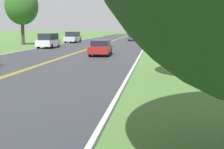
# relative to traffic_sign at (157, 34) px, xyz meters

# --- Properties ---
(traffic_sign) EXTENTS (0.60, 0.10, 2.78)m
(traffic_sign) POSITION_rel_traffic_sign_xyz_m (0.00, 0.00, 0.00)
(traffic_sign) COLOR gray
(traffic_sign) RESTS_ON ground
(utility_pole_midground) EXTENTS (1.80, 0.24, 9.15)m
(utility_pole_midground) POSITION_rel_traffic_sign_xyz_m (1.35, -3.46, 2.63)
(utility_pole_midground) COLOR brown
(utility_pole_midground) RESTS_ON ground
(tree_left_verge) EXTENTS (5.75, 5.75, 8.35)m
(tree_left_verge) POSITION_rel_traffic_sign_xyz_m (4.24, 33.46, 2.93)
(tree_left_verge) COLOR #473828
(tree_left_verge) RESTS_ON ground
(tree_far_back) EXTENTS (4.99, 4.99, 8.76)m
(tree_far_back) POSITION_rel_traffic_sign_xyz_m (-20.42, 17.19, 3.76)
(tree_far_back) COLOR #473828
(tree_far_back) RESTS_ON ground
(car_red_sedan_mid_near) EXTENTS (2.08, 4.39, 1.48)m
(car_red_sedan_mid_near) POSITION_rel_traffic_sign_xyz_m (-5.42, 1.14, -1.34)
(car_red_sedan_mid_near) COLOR black
(car_red_sedan_mid_near) RESTS_ON ground
(car_white_suv_mid_far) EXTENTS (1.96, 4.56, 1.90)m
(car_white_suv_mid_far) POSITION_rel_traffic_sign_xyz_m (-14.01, 10.59, -1.12)
(car_white_suv_mid_far) COLOR black
(car_white_suv_mid_far) RESTS_ON ground
(car_silver_suv_receding) EXTENTS (2.04, 4.80, 1.88)m
(car_silver_suv_receding) POSITION_rel_traffic_sign_xyz_m (-14.46, 24.42, -1.12)
(car_silver_suv_receding) COLOR black
(car_silver_suv_receding) RESTS_ON ground
(car_dark_grey_hatchback_distant) EXTENTS (1.95, 4.19, 1.27)m
(car_dark_grey_hatchback_distant) POSITION_rel_traffic_sign_xyz_m (-4.52, 33.30, -1.40)
(car_dark_grey_hatchback_distant) COLOR black
(car_dark_grey_hatchback_distant) RESTS_ON ground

